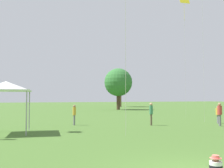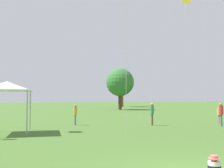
# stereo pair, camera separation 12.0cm
# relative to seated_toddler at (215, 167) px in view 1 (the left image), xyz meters

# --- Properties ---
(seated_toddler) EXTENTS (0.57, 0.65, 0.58)m
(seated_toddler) POSITION_rel_seated_toddler_xyz_m (0.00, 0.00, 0.00)
(seated_toddler) COLOR brown
(seated_toddler) RESTS_ON ground
(person_standing_1) EXTENTS (0.30, 0.30, 1.86)m
(person_standing_1) POSITION_rel_seated_toddler_xyz_m (6.02, 12.63, 0.92)
(person_standing_1) COLOR brown
(person_standing_1) RESTS_ON ground
(person_standing_2) EXTENTS (0.50, 0.50, 1.53)m
(person_standing_2) POSITION_rel_seated_toddler_xyz_m (12.32, 11.57, 0.67)
(person_standing_2) COLOR slate
(person_standing_2) RESTS_ON ground
(person_standing_3) EXTENTS (0.50, 0.50, 1.86)m
(person_standing_3) POSITION_rel_seated_toddler_xyz_m (10.73, 9.88, 0.89)
(person_standing_3) COLOR slate
(person_standing_3) RESTS_ON ground
(person_standing_4) EXTENTS (0.39, 0.39, 1.68)m
(person_standing_4) POSITION_rel_seated_toddler_xyz_m (0.31, 15.43, 0.80)
(person_standing_4) COLOR slate
(person_standing_4) RESTS_ON ground
(canopy_tent) EXTENTS (3.52, 3.52, 3.30)m
(canopy_tent) POSITION_rel_seated_toddler_xyz_m (-5.15, 12.13, 2.74)
(canopy_tent) COLOR white
(canopy_tent) RESTS_ON ground
(kite_5) EXTENTS (1.28, 0.68, 14.38)m
(kite_5) POSITION_rel_seated_toddler_xyz_m (14.17, 18.02, 13.18)
(kite_5) COLOR yellow
(kite_5) RESTS_ON ground
(distant_tree_1) EXTENTS (5.56, 5.56, 8.23)m
(distant_tree_1) POSITION_rel_seated_toddler_xyz_m (16.79, 41.08, 5.18)
(distant_tree_1) COLOR #473323
(distant_tree_1) RESTS_ON ground
(distant_tree_2) EXTENTS (5.58, 5.58, 10.17)m
(distant_tree_2) POSITION_rel_seated_toddler_xyz_m (25.28, 57.53, 7.07)
(distant_tree_2) COLOR brown
(distant_tree_2) RESTS_ON ground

